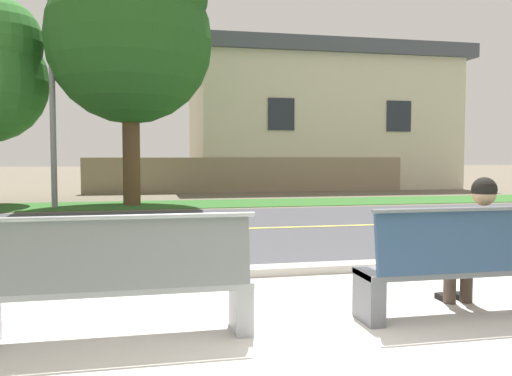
# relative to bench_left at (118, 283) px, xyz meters

# --- Properties ---
(ground_plane) EXTENTS (140.00, 140.00, 0.00)m
(ground_plane) POSITION_rel_bench_left_xyz_m (1.53, 7.70, -0.47)
(ground_plane) COLOR #665B4C
(sidewalk_pavement) EXTENTS (44.00, 3.60, 0.01)m
(sidewalk_pavement) POSITION_rel_bench_left_xyz_m (1.53, 0.10, -0.46)
(sidewalk_pavement) COLOR beige
(sidewalk_pavement) RESTS_ON ground_plane
(curb_edge) EXTENTS (44.00, 0.30, 0.11)m
(curb_edge) POSITION_rel_bench_left_xyz_m (1.53, 2.05, -0.41)
(curb_edge) COLOR #ADA89E
(curb_edge) RESTS_ON ground_plane
(street_asphalt) EXTENTS (52.00, 8.00, 0.01)m
(street_asphalt) POSITION_rel_bench_left_xyz_m (1.53, 6.20, -0.46)
(street_asphalt) COLOR #424247
(street_asphalt) RESTS_ON ground_plane
(road_centre_line) EXTENTS (48.00, 0.14, 0.01)m
(road_centre_line) POSITION_rel_bench_left_xyz_m (1.53, 6.20, -0.46)
(road_centre_line) COLOR #E0CC4C
(road_centre_line) RESTS_ON ground_plane
(far_verge_grass) EXTENTS (48.00, 2.80, 0.02)m
(far_verge_grass) POSITION_rel_bench_left_xyz_m (1.53, 11.95, -0.46)
(far_verge_grass) COLOR #2D6026
(far_verge_grass) RESTS_ON ground_plane
(bench_left) EXTENTS (2.07, 0.48, 1.01)m
(bench_left) POSITION_rel_bench_left_xyz_m (0.00, 0.00, 0.00)
(bench_left) COLOR #9EA0A8
(bench_left) RESTS_ON ground_plane
(bench_right) EXTENTS (2.07, 0.48, 1.01)m
(bench_right) POSITION_rel_bench_left_xyz_m (3.05, 0.00, 0.00)
(bench_right) COLOR slate
(bench_right) RESTS_ON ground_plane
(seated_person_olive) EXTENTS (0.52, 0.68, 1.25)m
(seated_person_olive) POSITION_rel_bench_left_xyz_m (3.19, 0.17, 0.21)
(seated_person_olive) COLOR #47382D
(seated_person_olive) RESTS_ON ground_plane
(streetlamp) EXTENTS (0.24, 2.10, 6.95)m
(streetlamp) POSITION_rel_bench_left_xyz_m (-2.21, 11.76, 3.51)
(streetlamp) COLOR gray
(streetlamp) RESTS_ON ground_plane
(shade_tree_centre) EXTENTS (4.78, 4.78, 7.90)m
(shade_tree_centre) POSITION_rel_bench_left_xyz_m (0.04, 11.91, 4.67)
(shade_tree_centre) COLOR brown
(shade_tree_centre) RESTS_ON ground_plane
(garden_wall) EXTENTS (13.00, 0.36, 1.40)m
(garden_wall) POSITION_rel_bench_left_xyz_m (4.43, 16.98, 0.23)
(garden_wall) COLOR gray
(garden_wall) RESTS_ON ground_plane
(house_across_street) EXTENTS (12.42, 6.91, 6.34)m
(house_across_street) POSITION_rel_bench_left_xyz_m (8.32, 20.18, 2.75)
(house_across_street) COLOR beige
(house_across_street) RESTS_ON ground_plane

